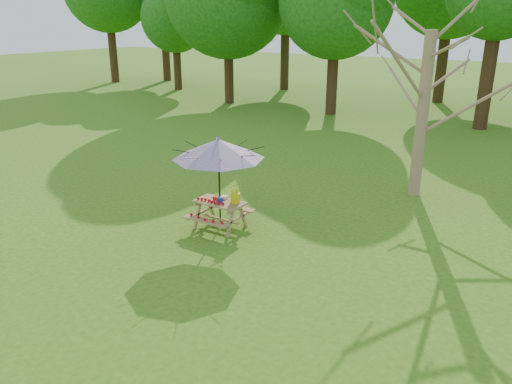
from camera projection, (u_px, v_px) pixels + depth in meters
The scene contains 6 objects.
ground at pixel (25, 322), 8.29m from camera, with size 120.00×120.00×0.00m, color #336413.
picnic_table at pixel (220, 215), 11.92m from camera, with size 1.20×1.32×0.67m.
patio_umbrella at pixel (218, 149), 11.38m from camera, with size 2.31×2.31×2.25m.
produce_bins at pixel (220, 199), 11.83m from camera, with size 0.30×0.40×0.13m.
tomatoes_row at pixel (210, 201), 11.73m from camera, with size 0.77×0.13×0.07m, color red, non-canonical shape.
flower_bucket at pixel (235, 191), 11.66m from camera, with size 0.38×0.35×0.51m.
Camera 1 is at (7.08, -3.89, 4.79)m, focal length 35.00 mm.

